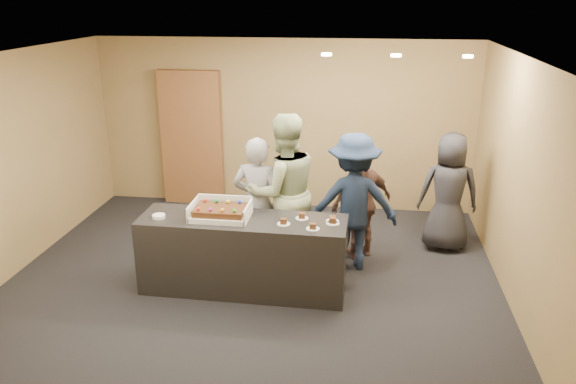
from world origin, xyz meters
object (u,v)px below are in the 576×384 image
at_px(storage_cabinet, 192,138).
at_px(person_navy_man, 353,202).
at_px(person_dark_suit, 449,192).
at_px(cake_box, 221,213).
at_px(person_brown_extra, 362,203).
at_px(serving_counter, 243,254).
at_px(sheet_cake, 220,210).
at_px(person_server_grey, 258,204).
at_px(person_sage_man, 283,192).
at_px(plate_stack, 159,216).

distance_m(storage_cabinet, person_navy_man, 3.36).
relative_size(person_navy_man, person_dark_suit, 1.08).
bearing_deg(cake_box, person_brown_extra, 33.52).
bearing_deg(person_brown_extra, person_dark_suit, 163.90).
distance_m(storage_cabinet, cake_box, 3.00).
bearing_deg(person_navy_man, person_dark_suit, -157.57).
relative_size(serving_counter, sheet_cake, 4.20).
bearing_deg(cake_box, serving_counter, -5.53).
relative_size(storage_cabinet, person_dark_suit, 1.35).
height_order(person_server_grey, person_brown_extra, person_server_grey).
height_order(storage_cabinet, person_sage_man, storage_cabinet).
distance_m(cake_box, person_sage_man, 0.93).
relative_size(person_brown_extra, person_dark_suit, 0.93).
xyz_separation_m(person_navy_man, person_dark_suit, (1.26, 0.73, -0.06)).
xyz_separation_m(storage_cabinet, person_brown_extra, (2.79, -1.68, -0.34)).
bearing_deg(sheet_cake, person_sage_man, 48.58).
height_order(serving_counter, storage_cabinet, storage_cabinet).
distance_m(serving_counter, person_navy_man, 1.53).
height_order(serving_counter, cake_box, cake_box).
bearing_deg(storage_cabinet, person_sage_man, -48.71).
distance_m(plate_stack, person_server_grey, 1.24).
bearing_deg(sheet_cake, person_navy_man, 27.10).
xyz_separation_m(person_navy_man, person_brown_extra, (0.11, 0.32, -0.12)).
height_order(person_sage_man, person_navy_man, person_sage_man).
relative_size(sheet_cake, person_navy_man, 0.32).
distance_m(cake_box, plate_stack, 0.72).
bearing_deg(serving_counter, person_navy_man, 32.46).
xyz_separation_m(plate_stack, person_navy_man, (2.21, 0.87, -0.04)).
xyz_separation_m(cake_box, person_brown_extra, (1.61, 1.07, -0.18)).
distance_m(serving_counter, person_dark_suit, 2.94).
height_order(plate_stack, person_sage_man, person_sage_man).
height_order(person_navy_man, person_brown_extra, person_navy_man).
bearing_deg(person_navy_man, storage_cabinet, -44.41).
bearing_deg(cake_box, person_server_grey, 60.49).
relative_size(sheet_cake, plate_stack, 3.86).
height_order(sheet_cake, plate_stack, sheet_cake).
relative_size(person_sage_man, person_navy_man, 1.13).
relative_size(plate_stack, person_navy_man, 0.08).
bearing_deg(plate_stack, person_dark_suit, 24.73).
distance_m(cake_box, person_brown_extra, 1.94).
bearing_deg(storage_cabinet, plate_stack, -80.57).
xyz_separation_m(cake_box, plate_stack, (-0.71, -0.12, -0.03)).
height_order(plate_stack, person_brown_extra, person_brown_extra).
distance_m(plate_stack, person_brown_extra, 2.61).
bearing_deg(sheet_cake, plate_stack, -172.04).
height_order(person_sage_man, person_brown_extra, person_sage_man).
bearing_deg(sheet_cake, person_brown_extra, 34.12).
bearing_deg(person_sage_man, plate_stack, 4.05).
relative_size(sheet_cake, person_server_grey, 0.33).
height_order(person_server_grey, person_navy_man, person_navy_man).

